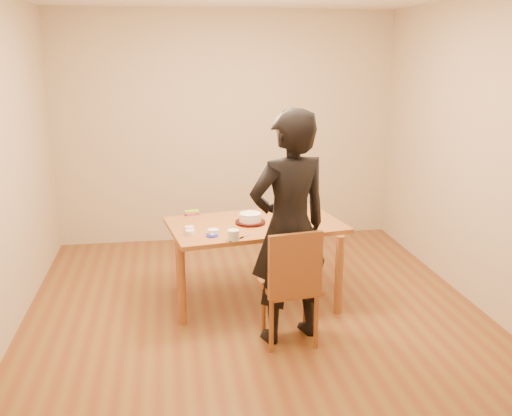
{
  "coord_description": "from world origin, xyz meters",
  "views": [
    {
      "loc": [
        -0.72,
        -4.46,
        2.22
      ],
      "look_at": [
        0.04,
        0.3,
        0.9
      ],
      "focal_mm": 40.0,
      "sensor_mm": 36.0,
      "label": 1
    }
  ],
  "objects": [
    {
      "name": "room_shell",
      "position": [
        0.0,
        0.34,
        1.35
      ],
      "size": [
        4.0,
        4.5,
        2.7
      ],
      "color": "brown",
      "rests_on": "ground"
    },
    {
      "name": "dining_table",
      "position": [
        0.04,
        0.35,
        0.73
      ],
      "size": [
        1.63,
        1.13,
        0.04
      ],
      "primitive_type": "cube",
      "rotation": [
        0.0,
        0.0,
        0.16
      ],
      "color": "brown",
      "rests_on": "floor"
    },
    {
      "name": "dining_chair",
      "position": [
        0.19,
        -0.42,
        0.45
      ],
      "size": [
        0.46,
        0.46,
        0.04
      ],
      "primitive_type": "cube",
      "rotation": [
        0.0,
        0.0,
        0.15
      ],
      "color": "brown",
      "rests_on": "floor"
    },
    {
      "name": "cake_plate",
      "position": [
        -0.01,
        0.34,
        0.76
      ],
      "size": [
        0.27,
        0.27,
        0.02
      ],
      "primitive_type": "cylinder",
      "color": "red",
      "rests_on": "dining_table"
    },
    {
      "name": "cake",
      "position": [
        -0.01,
        0.34,
        0.8
      ],
      "size": [
        0.2,
        0.2,
        0.06
      ],
      "primitive_type": "cylinder",
      "color": "white",
      "rests_on": "cake_plate"
    },
    {
      "name": "frosting_dome",
      "position": [
        -0.01,
        0.34,
        0.85
      ],
      "size": [
        0.19,
        0.19,
        0.03
      ],
      "primitive_type": "ellipsoid",
      "color": "white",
      "rests_on": "cake"
    },
    {
      "name": "frosting_tub",
      "position": [
        -0.21,
        -0.1,
        0.79
      ],
      "size": [
        0.1,
        0.1,
        0.09
      ],
      "primitive_type": "cylinder",
      "color": "white",
      "rests_on": "dining_table"
    },
    {
      "name": "frosting_lid",
      "position": [
        -0.37,
        0.04,
        0.75
      ],
      "size": [
        0.1,
        0.1,
        0.01
      ],
      "primitive_type": "cylinder",
      "color": "#1A1AAB",
      "rests_on": "dining_table"
    },
    {
      "name": "frosting_dollop",
      "position": [
        -0.37,
        0.04,
        0.77
      ],
      "size": [
        0.04,
        0.04,
        0.02
      ],
      "primitive_type": "ellipsoid",
      "color": "white",
      "rests_on": "frosting_lid"
    },
    {
      "name": "ramekin_green",
      "position": [
        -0.36,
        0.08,
        0.77
      ],
      "size": [
        0.09,
        0.09,
        0.04
      ],
      "primitive_type": "cylinder",
      "color": "white",
      "rests_on": "dining_table"
    },
    {
      "name": "ramekin_yellow",
      "position": [
        -0.55,
        0.21,
        0.77
      ],
      "size": [
        0.08,
        0.08,
        0.04
      ],
      "primitive_type": "cylinder",
      "color": "white",
      "rests_on": "dining_table"
    },
    {
      "name": "ramekin_multi",
      "position": [
        -0.55,
        0.11,
        0.77
      ],
      "size": [
        0.08,
        0.08,
        0.04
      ],
      "primitive_type": "cylinder",
      "color": "white",
      "rests_on": "dining_table"
    },
    {
      "name": "candy_box_pink",
      "position": [
        -0.5,
        0.7,
        0.76
      ],
      "size": [
        0.14,
        0.09,
        0.02
      ],
      "primitive_type": "cube",
      "rotation": [
        0.0,
        0.0,
        0.23
      ],
      "color": "#C32D5B",
      "rests_on": "dining_table"
    },
    {
      "name": "candy_box_green",
      "position": [
        -0.51,
        0.71,
        0.78
      ],
      "size": [
        0.14,
        0.08,
        0.02
      ],
      "primitive_type": "cube",
      "rotation": [
        0.0,
        0.0,
        0.08
      ],
      "color": "green",
      "rests_on": "candy_box_pink"
    },
    {
      "name": "spatula",
      "position": [
        -0.18,
        -0.09,
        0.75
      ],
      "size": [
        0.13,
        0.11,
        0.01
      ],
      "primitive_type": "cube",
      "rotation": [
        0.0,
        0.0,
        0.69
      ],
      "color": "black",
      "rests_on": "dining_table"
    },
    {
      "name": "person",
      "position": [
        0.19,
        -0.38,
        0.92
      ],
      "size": [
        0.77,
        0.62,
        1.84
      ],
      "primitive_type": "imported",
      "rotation": [
        0.0,
        0.0,
        3.44
      ],
      "color": "black",
      "rests_on": "floor"
    }
  ]
}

